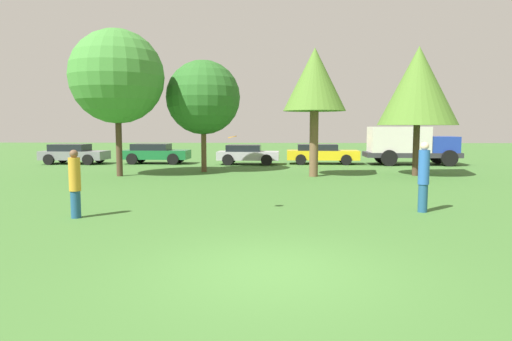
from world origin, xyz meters
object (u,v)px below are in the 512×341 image
(frisbee, at_px, (232,137))
(tree_1, at_px, (203,98))
(tree_2, at_px, (315,81))
(person_thrower, at_px, (75,183))
(person_catcher, at_px, (423,176))
(tree_0, at_px, (117,77))
(parked_car_grey, at_px, (73,153))
(tree_3, at_px, (418,86))
(parked_car_green, at_px, (155,153))
(parked_car_yellow, at_px, (321,153))
(delivery_truck_blue, at_px, (409,144))
(parked_car_silver, at_px, (247,154))

(frisbee, bearing_deg, tree_1, 102.43)
(tree_1, distance_m, tree_2, 5.95)
(person_thrower, xyz_separation_m, person_catcher, (9.27, 1.13, 0.10))
(tree_0, xyz_separation_m, parked_car_grey, (-5.37, 7.03, -4.04))
(tree_1, height_order, parked_car_grey, tree_1)
(person_thrower, relative_size, person_catcher, 0.91)
(tree_3, height_order, parked_car_green, tree_3)
(person_thrower, height_order, tree_1, tree_1)
(person_thrower, relative_size, parked_car_yellow, 0.39)
(parked_car_yellow, bearing_deg, tree_2, -96.92)
(person_thrower, height_order, delivery_truck_blue, delivery_truck_blue)
(parked_car_yellow, distance_m, delivery_truck_blue, 5.44)
(frisbee, distance_m, delivery_truck_blue, 18.92)
(tree_3, relative_size, parked_car_yellow, 1.35)
(delivery_truck_blue, bearing_deg, parked_car_silver, -177.04)
(tree_2, distance_m, parked_car_grey, 16.66)
(tree_0, distance_m, parked_car_green, 8.43)
(parked_car_grey, relative_size, parked_car_yellow, 0.90)
(frisbee, relative_size, parked_car_green, 0.06)
(parked_car_silver, bearing_deg, person_thrower, -99.69)
(parked_car_green, bearing_deg, frisbee, -66.58)
(delivery_truck_blue, bearing_deg, tree_2, -131.18)
(person_catcher, height_order, frisbee, frisbee)
(tree_1, xyz_separation_m, tree_3, (10.54, -1.47, 0.43))
(frisbee, distance_m, tree_0, 11.38)
(person_catcher, height_order, tree_2, tree_2)
(parked_car_yellow, bearing_deg, parked_car_grey, -176.29)
(parked_car_green, distance_m, parked_car_silver, 5.99)
(person_catcher, xyz_separation_m, tree_2, (-2.19, 8.98, 3.51))
(person_catcher, distance_m, parked_car_silver, 16.80)
(person_thrower, bearing_deg, tree_1, 75.88)
(tree_3, bearing_deg, tree_0, -177.16)
(tree_3, bearing_deg, tree_2, -173.79)
(person_thrower, distance_m, parked_car_yellow, 19.27)
(parked_car_silver, height_order, delivery_truck_blue, delivery_truck_blue)
(frisbee, height_order, tree_3, tree_3)
(parked_car_grey, relative_size, parked_car_silver, 1.05)
(parked_car_silver, bearing_deg, parked_car_green, 178.04)
(person_catcher, xyz_separation_m, frisbee, (-5.26, -0.33, 1.08))
(parked_car_silver, bearing_deg, frisbee, -86.18)
(frisbee, xyz_separation_m, parked_car_silver, (-0.48, 16.12, -1.42))
(parked_car_grey, bearing_deg, person_catcher, -41.07)
(tree_3, distance_m, parked_car_silver, 11.19)
(person_thrower, distance_m, delivery_truck_blue, 21.85)
(parked_car_silver, bearing_deg, parked_car_yellow, 8.12)
(person_catcher, height_order, tree_1, tree_1)
(tree_1, bearing_deg, tree_3, -7.92)
(tree_3, bearing_deg, parked_car_silver, 143.68)
(parked_car_yellow, bearing_deg, tree_1, -139.66)
(person_catcher, height_order, parked_car_yellow, person_catcher)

